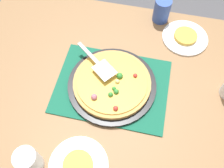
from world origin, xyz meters
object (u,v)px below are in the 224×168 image
plate_near_left (185,38)px  served_slice_left (186,36)px  served_slice_right (78,165)px  cup_corner (162,10)px  pizza_server (98,63)px  plate_far_right (78,166)px  pizza_pan (112,85)px  pizza (112,83)px  cup_far (29,161)px

plate_near_left → served_slice_left: size_ratio=2.00×
served_slice_right → cup_corner: bearing=-104.5°
served_slice_left → pizza_server: size_ratio=0.53×
plate_far_right → cup_corner: (-0.20, -0.79, 0.06)m
pizza_pan → served_slice_right: (0.05, 0.35, 0.01)m
pizza_pan → served_slice_right: bearing=82.2°
pizza_pan → pizza: bearing=96.9°
cup_far → pizza_server: 0.47m
pizza_pan → cup_corner: 0.47m
cup_corner → pizza_server: 0.44m
plate_far_right → pizza_server: bearing=-86.1°
served_slice_right → plate_near_left: bearing=-116.0°
cup_far → cup_corner: bearing=-114.1°
cup_far → pizza: bearing=-118.9°
served_slice_right → cup_corner: 0.82m
pizza → plate_far_right: (0.05, 0.35, -0.03)m
plate_near_left → cup_far: bearing=55.2°
cup_far → cup_corner: same height
served_slice_left → served_slice_right: bearing=64.0°
plate_far_right → pizza_server: (0.03, -0.41, 0.06)m
plate_far_right → cup_far: size_ratio=1.83×
plate_near_left → cup_far: 0.88m
cup_far → cup_corner: 0.90m
pizza → served_slice_right: bearing=82.2°
pizza_pan → plate_near_left: bearing=-130.7°
cup_corner → plate_far_right: bearing=75.5°
served_slice_left → pizza: bearing=49.4°
pizza_pan → pizza: 0.02m
pizza_pan → pizza_server: pizza_server is taller
plate_far_right → plate_near_left: bearing=-116.0°
plate_near_left → served_slice_left: served_slice_left is taller
plate_far_right → served_slice_right: (0.00, 0.00, 0.01)m
served_slice_right → pizza_server: pizza_server is taller
pizza → plate_far_right: size_ratio=1.50×
plate_near_left → served_slice_right: bearing=64.0°
plate_near_left → served_slice_right: served_slice_right is taller
pizza_pan → served_slice_left: served_slice_left is taller
plate_near_left → pizza: bearing=49.4°
served_slice_left → cup_far: 0.88m
served_slice_left → pizza_server: bearing=37.0°
plate_far_right → served_slice_left: (-0.34, -0.69, 0.01)m
plate_near_left → served_slice_left: 0.01m
pizza → served_slice_right: (0.05, 0.35, -0.02)m
plate_near_left → pizza_server: bearing=37.0°
plate_far_right → pizza_server: pizza_server is taller
served_slice_left → served_slice_right: 0.77m
pizza_pan → cup_far: (0.21, 0.38, 0.05)m
pizza_pan → served_slice_left: (-0.29, -0.34, 0.01)m
cup_corner → pizza_server: bearing=58.3°
served_slice_right → cup_far: bearing=10.5°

